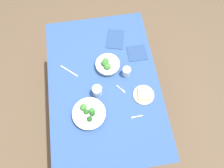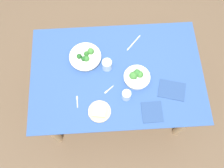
{
  "view_description": "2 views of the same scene",
  "coord_description": "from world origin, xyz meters",
  "px_view_note": "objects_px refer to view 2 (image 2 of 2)",
  "views": [
    {
      "loc": [
        0.71,
        -0.04,
        2.43
      ],
      "look_at": [
        0.02,
        0.07,
        0.79
      ],
      "focal_mm": 33.19,
      "sensor_mm": 36.0,
      "label": 1
    },
    {
      "loc": [
        0.09,
        0.87,
        2.71
      ],
      "look_at": [
        0.05,
        0.1,
        0.79
      ],
      "focal_mm": 40.61,
      "sensor_mm": 36.0,
      "label": 2
    }
  ],
  "objects_px": {
    "napkin_folded_upper": "(172,90)",
    "broccoli_bowl_far": "(137,77)",
    "bread_side_plate": "(99,111)",
    "fork_by_near_bowl": "(77,101)",
    "table_knife_left": "(134,43)",
    "water_glass_center": "(126,95)",
    "water_glass_side": "(107,65)",
    "fork_by_far_bowl": "(109,90)",
    "broccoli_bowl_near": "(86,57)",
    "napkin_folded_lower": "(152,112)"
  },
  "relations": [
    {
      "from": "water_glass_center",
      "to": "table_knife_left",
      "type": "bearing_deg",
      "value": -102.03
    },
    {
      "from": "broccoli_bowl_near",
      "to": "fork_by_near_bowl",
      "type": "height_order",
      "value": "broccoli_bowl_near"
    },
    {
      "from": "water_glass_side",
      "to": "fork_by_near_bowl",
      "type": "distance_m",
      "value": 0.39
    },
    {
      "from": "fork_by_far_bowl",
      "to": "napkin_folded_upper",
      "type": "distance_m",
      "value": 0.52
    },
    {
      "from": "fork_by_far_bowl",
      "to": "napkin_folded_lower",
      "type": "bearing_deg",
      "value": 109.59
    },
    {
      "from": "broccoli_bowl_near",
      "to": "napkin_folded_lower",
      "type": "relative_size",
      "value": 1.57
    },
    {
      "from": "fork_by_far_bowl",
      "to": "bread_side_plate",
      "type": "bearing_deg",
      "value": 26.94
    },
    {
      "from": "fork_by_near_bowl",
      "to": "napkin_folded_lower",
      "type": "xyz_separation_m",
      "value": [
        -0.59,
        0.13,
        0.0
      ]
    },
    {
      "from": "water_glass_side",
      "to": "bread_side_plate",
      "type": "bearing_deg",
      "value": 78.23
    },
    {
      "from": "water_glass_center",
      "to": "table_knife_left",
      "type": "distance_m",
      "value": 0.51
    },
    {
      "from": "water_glass_center",
      "to": "broccoli_bowl_far",
      "type": "bearing_deg",
      "value": -121.89
    },
    {
      "from": "bread_side_plate",
      "to": "broccoli_bowl_far",
      "type": "bearing_deg",
      "value": -140.1
    },
    {
      "from": "broccoli_bowl_far",
      "to": "water_glass_center",
      "type": "relative_size",
      "value": 2.46
    },
    {
      "from": "water_glass_side",
      "to": "table_knife_left",
      "type": "xyz_separation_m",
      "value": [
        -0.25,
        -0.23,
        -0.05
      ]
    },
    {
      "from": "bread_side_plate",
      "to": "fork_by_near_bowl",
      "type": "relative_size",
      "value": 1.84
    },
    {
      "from": "fork_by_far_bowl",
      "to": "table_knife_left",
      "type": "height_order",
      "value": "same"
    },
    {
      "from": "fork_by_near_bowl",
      "to": "water_glass_center",
      "type": "bearing_deg",
      "value": -90.24
    },
    {
      "from": "napkin_folded_upper",
      "to": "broccoli_bowl_far",
      "type": "bearing_deg",
      "value": -22.62
    },
    {
      "from": "fork_by_far_bowl",
      "to": "napkin_folded_lower",
      "type": "distance_m",
      "value": 0.39
    },
    {
      "from": "water_glass_center",
      "to": "fork_by_far_bowl",
      "type": "xyz_separation_m",
      "value": [
        0.14,
        -0.07,
        -0.04
      ]
    },
    {
      "from": "broccoli_bowl_near",
      "to": "bread_side_plate",
      "type": "xyz_separation_m",
      "value": [
        -0.1,
        0.47,
        -0.02
      ]
    },
    {
      "from": "napkin_folded_lower",
      "to": "napkin_folded_upper",
      "type": "bearing_deg",
      "value": -136.27
    },
    {
      "from": "bread_side_plate",
      "to": "table_knife_left",
      "type": "relative_size",
      "value": 0.93
    },
    {
      "from": "water_glass_center",
      "to": "fork_by_near_bowl",
      "type": "distance_m",
      "value": 0.4
    },
    {
      "from": "broccoli_bowl_near",
      "to": "water_glass_side",
      "type": "xyz_separation_m",
      "value": [
        -0.18,
        0.09,
        0.02
      ]
    },
    {
      "from": "bread_side_plate",
      "to": "water_glass_center",
      "type": "xyz_separation_m",
      "value": [
        -0.22,
        -0.11,
        0.03
      ]
    },
    {
      "from": "broccoli_bowl_far",
      "to": "broccoli_bowl_near",
      "type": "height_order",
      "value": "broccoli_bowl_far"
    },
    {
      "from": "bread_side_plate",
      "to": "broccoli_bowl_near",
      "type": "bearing_deg",
      "value": -78.32
    },
    {
      "from": "broccoli_bowl_near",
      "to": "napkin_folded_lower",
      "type": "bearing_deg",
      "value": 135.59
    },
    {
      "from": "bread_side_plate",
      "to": "napkin_folded_upper",
      "type": "xyz_separation_m",
      "value": [
        -0.6,
        -0.15,
        -0.01
      ]
    },
    {
      "from": "broccoli_bowl_far",
      "to": "napkin_folded_lower",
      "type": "relative_size",
      "value": 1.26
    },
    {
      "from": "bread_side_plate",
      "to": "fork_by_far_bowl",
      "type": "relative_size",
      "value": 2.18
    },
    {
      "from": "napkin_folded_upper",
      "to": "water_glass_side",
      "type": "bearing_deg",
      "value": -24.55
    },
    {
      "from": "bread_side_plate",
      "to": "water_glass_side",
      "type": "height_order",
      "value": "water_glass_side"
    },
    {
      "from": "water_glass_side",
      "to": "fork_by_far_bowl",
      "type": "bearing_deg",
      "value": 90.31
    },
    {
      "from": "water_glass_center",
      "to": "bread_side_plate",
      "type": "bearing_deg",
      "value": 26.44
    },
    {
      "from": "napkin_folded_upper",
      "to": "napkin_folded_lower",
      "type": "relative_size",
      "value": 1.26
    },
    {
      "from": "broccoli_bowl_near",
      "to": "table_knife_left",
      "type": "relative_size",
      "value": 1.4
    },
    {
      "from": "broccoli_bowl_far",
      "to": "fork_by_far_bowl",
      "type": "distance_m",
      "value": 0.25
    },
    {
      "from": "napkin_folded_upper",
      "to": "table_knife_left",
      "type": "bearing_deg",
      "value": -59.57
    },
    {
      "from": "broccoli_bowl_far",
      "to": "fork_by_far_bowl",
      "type": "height_order",
      "value": "broccoli_bowl_far"
    },
    {
      "from": "bread_side_plate",
      "to": "napkin_folded_lower",
      "type": "bearing_deg",
      "value": 176.15
    },
    {
      "from": "fork_by_near_bowl",
      "to": "napkin_folded_lower",
      "type": "relative_size",
      "value": 0.57
    },
    {
      "from": "napkin_folded_upper",
      "to": "water_glass_center",
      "type": "bearing_deg",
      "value": 5.72
    },
    {
      "from": "broccoli_bowl_near",
      "to": "napkin_folded_upper",
      "type": "xyz_separation_m",
      "value": [
        -0.7,
        0.33,
        -0.03
      ]
    },
    {
      "from": "broccoli_bowl_near",
      "to": "water_glass_side",
      "type": "relative_size",
      "value": 2.73
    },
    {
      "from": "water_glass_side",
      "to": "napkin_folded_upper",
      "type": "relative_size",
      "value": 0.46
    },
    {
      "from": "bread_side_plate",
      "to": "napkin_folded_lower",
      "type": "xyz_separation_m",
      "value": [
        -0.41,
        0.03,
        -0.01
      ]
    },
    {
      "from": "bread_side_plate",
      "to": "napkin_folded_lower",
      "type": "distance_m",
      "value": 0.42
    },
    {
      "from": "water_glass_center",
      "to": "fork_by_far_bowl",
      "type": "distance_m",
      "value": 0.16
    }
  ]
}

